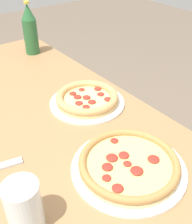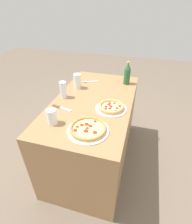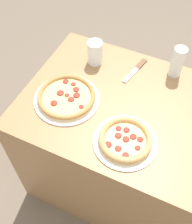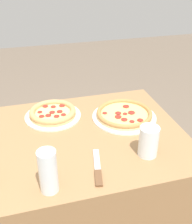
{
  "view_description": "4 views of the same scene",
  "coord_description": "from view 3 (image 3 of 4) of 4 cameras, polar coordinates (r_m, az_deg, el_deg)",
  "views": [
    {
      "loc": [
        -0.79,
        0.3,
        1.31
      ],
      "look_at": [
        -0.24,
        -0.12,
        0.83
      ],
      "focal_mm": 45.0,
      "sensor_mm": 36.0,
      "label": 1
    },
    {
      "loc": [
        -1.34,
        -0.41,
        1.59
      ],
      "look_at": [
        -0.28,
        -0.11,
        0.83
      ],
      "focal_mm": 28.0,
      "sensor_mm": 36.0,
      "label": 2
    },
    {
      "loc": [
        0.04,
        -0.78,
        1.76
      ],
      "look_at": [
        -0.25,
        -0.16,
        0.85
      ],
      "focal_mm": 45.0,
      "sensor_mm": 36.0,
      "label": 3
    },
    {
      "loc": [
        0.01,
        0.98,
        1.46
      ],
      "look_at": [
        -0.29,
        -0.1,
        0.81
      ],
      "focal_mm": 45.0,
      "sensor_mm": 36.0,
      "label": 4
    }
  ],
  "objects": [
    {
      "name": "pizza_pepperoni",
      "position": [
        1.15,
        5.98,
        -5.66
      ],
      "size": [
        0.27,
        0.27,
        0.04
      ],
      "color": "silver",
      "rests_on": "table"
    },
    {
      "name": "knife",
      "position": [
        1.44,
        8.11,
        8.56
      ],
      "size": [
        0.06,
        0.2,
        0.01
      ],
      "color": "brown",
      "rests_on": "table"
    },
    {
      "name": "pizza_salami",
      "position": [
        1.29,
        -5.99,
        3.01
      ],
      "size": [
        0.3,
        0.3,
        0.04
      ],
      "color": "white",
      "rests_on": "table"
    },
    {
      "name": "table",
      "position": [
        1.59,
        10.63,
        -9.18
      ],
      "size": [
        1.29,
        0.71,
        0.76
      ],
      "color": "#997047",
      "rests_on": "ground_plane"
    },
    {
      "name": "ground_plane",
      "position": [
        1.93,
        8.9,
        -14.52
      ],
      "size": [
        8.0,
        8.0,
        0.0
      ],
      "primitive_type": "plane",
      "color": "#6B5B4C"
    },
    {
      "name": "glass_red_wine",
      "position": [
        1.43,
        -0.2,
        11.8
      ],
      "size": [
        0.08,
        0.08,
        0.12
      ],
      "color": "white",
      "rests_on": "table"
    },
    {
      "name": "glass_mango_juice",
      "position": [
        1.41,
        16.12,
        9.46
      ],
      "size": [
        0.06,
        0.06,
        0.16
      ],
      "color": "white",
      "rests_on": "table"
    }
  ]
}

